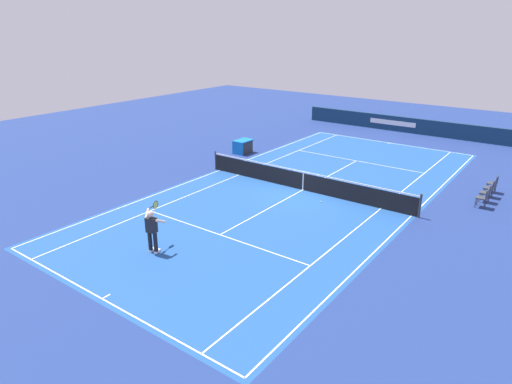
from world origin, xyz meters
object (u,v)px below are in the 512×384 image
tennis_player_near (152,229)px  spectator_chair_3 (484,197)px  spectator_chair_0 (494,182)px  spectator_chair_2 (487,192)px  tennis_net (303,181)px  spectator_chair_1 (491,187)px  tennis_ball (321,202)px  equipment_cart_tarped (243,146)px

tennis_player_near → spectator_chair_3: tennis_player_near is taller
spectator_chair_0 → spectator_chair_2: (1.63, 0.00, 0.00)m
tennis_net → spectator_chair_1: bearing=119.9°
tennis_player_near → spectator_chair_2: 15.35m
tennis_ball → equipment_cart_tarped: 9.53m
tennis_ball → spectator_chair_0: (-6.25, 6.20, 0.49)m
tennis_net → spectator_chair_3: (-2.84, 7.77, 0.03)m
tennis_ball → equipment_cart_tarped: size_ratio=0.05×
spectator_chair_0 → spectator_chair_2: 1.63m
tennis_net → spectator_chair_3: bearing=110.1°
tennis_ball → tennis_net: bearing=-121.3°
tennis_player_near → equipment_cart_tarped: bearing=-155.7°
tennis_net → spectator_chair_0: bearing=124.3°
spectator_chair_0 → spectator_chair_3: bearing=0.0°
spectator_chair_1 → equipment_cart_tarped: bearing=-87.0°
spectator_chair_1 → spectator_chair_2: bearing=0.0°
tennis_net → tennis_player_near: bearing=-6.5°
spectator_chair_2 → tennis_ball: bearing=-53.3°
tennis_ball → spectator_chair_3: bearing=121.5°
tennis_net → spectator_chair_2: size_ratio=13.30×
tennis_net → spectator_chair_0: size_ratio=13.30×
tennis_net → tennis_player_near: size_ratio=6.89×
spectator_chair_1 → equipment_cart_tarped: 14.51m
spectator_chair_3 → equipment_cart_tarped: size_ratio=0.70×
tennis_net → equipment_cart_tarped: (-3.72, -6.72, -0.05)m
spectator_chair_3 → spectator_chair_0: bearing=180.0°
spectator_chair_2 → spectator_chair_3: same height
tennis_net → tennis_ball: tennis_net is taller
spectator_chair_1 → tennis_player_near: bearing=-33.3°
spectator_chair_1 → spectator_chair_2: 0.82m
tennis_net → spectator_chair_0: tennis_net is taller
spectator_chair_2 → tennis_player_near: bearing=-34.9°
tennis_ball → spectator_chair_0: 8.82m
tennis_player_near → spectator_chair_3: size_ratio=1.93×
tennis_player_near → equipment_cart_tarped: (-12.64, -5.71, -0.49)m
spectator_chair_1 → spectator_chair_3: (1.63, 0.00, 0.00)m
spectator_chair_1 → spectator_chair_3: size_ratio=1.00×
spectator_chair_3 → equipment_cart_tarped: (-0.88, -14.49, -0.08)m
tennis_net → spectator_chair_1: (-4.48, 7.77, 0.03)m
spectator_chair_3 → equipment_cart_tarped: bearing=-93.5°
spectator_chair_3 → tennis_net: bearing=-69.9°
tennis_net → spectator_chair_3: 8.27m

